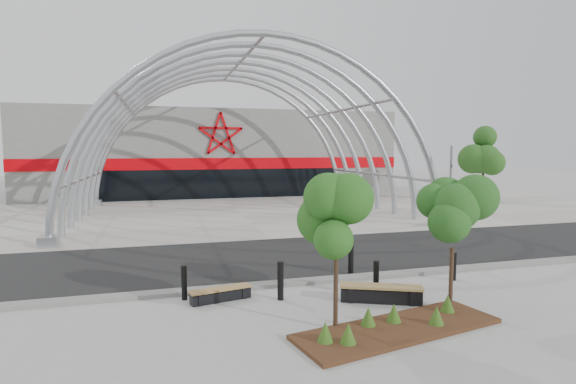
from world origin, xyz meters
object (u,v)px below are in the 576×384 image
object	(u,v)px
bench_0	(221,295)
bollard_2	(376,278)
bench_1	(381,294)
signal_pole	(450,186)
street_tree_0	(336,227)
street_tree_1	(453,222)

from	to	relation	value
bench_0	bollard_2	distance (m)	4.61
bench_1	bollard_2	size ratio (longest dim) A/B	2.18
bench_0	bench_1	distance (m)	4.62
signal_pole	street_tree_0	xyz separation A→B (m)	(-11.07, -11.10, 0.15)
street_tree_0	bollard_2	world-z (taller)	street_tree_0
street_tree_1	bench_0	size ratio (longest dim) A/B	1.83
bench_0	bench_1	bearing A→B (deg)	-17.01
street_tree_0	bollard_2	size ratio (longest dim) A/B	3.28
street_tree_0	bench_0	size ratio (longest dim) A/B	1.91
signal_pole	street_tree_0	bearing A→B (deg)	-134.93
signal_pole	bollard_2	bearing A→B (deg)	-134.59
bench_0	signal_pole	bearing A→B (deg)	31.53
street_tree_1	bollard_2	bearing A→B (deg)	132.53
street_tree_0	street_tree_1	distance (m)	3.56
signal_pole	bench_1	xyz separation A→B (m)	(-9.10, -9.64, -2.15)
street_tree_0	signal_pole	bearing A→B (deg)	45.07
bench_0	bollard_2	xyz separation A→B (m)	(4.52, -0.83, 0.35)
bollard_2	street_tree_1	bearing A→B (deg)	-47.47
signal_pole	bollard_2	world-z (taller)	signal_pole
bench_0	bollard_2	bearing A→B (deg)	-10.35
bench_1	bollard_2	distance (m)	0.61
street_tree_1	bench_1	xyz separation A→B (m)	(-1.55, 1.05, -2.19)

